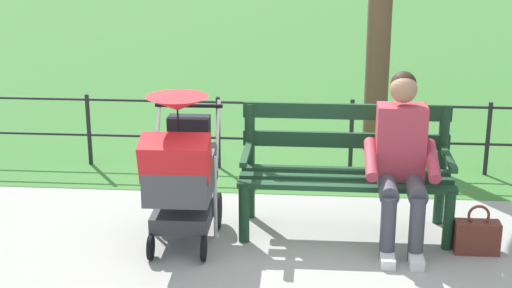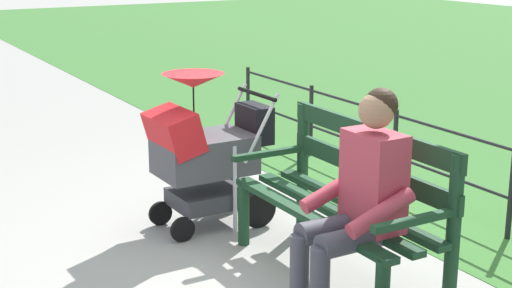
{
  "view_description": "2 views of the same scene",
  "coord_description": "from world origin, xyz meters",
  "views": [
    {
      "loc": [
        -0.31,
        5.55,
        2.44
      ],
      "look_at": [
        0.15,
        -0.01,
        0.7
      ],
      "focal_mm": 54.62,
      "sensor_mm": 36.0,
      "label": 1
    },
    {
      "loc": [
        -4.12,
        2.6,
        2.05
      ],
      "look_at": [
        0.13,
        0.15,
        0.74
      ],
      "focal_mm": 53.56,
      "sensor_mm": 36.0,
      "label": 2
    }
  ],
  "objects": [
    {
      "name": "ground_plane",
      "position": [
        0.0,
        0.0,
        0.0
      ],
      "size": [
        60.0,
        60.0,
        0.0
      ],
      "primitive_type": "plane",
      "color": "#9E9B93"
    },
    {
      "name": "handbag",
      "position": [
        -1.48,
        0.25,
        0.13
      ],
      "size": [
        0.32,
        0.14,
        0.37
      ],
      "color": "brown",
      "rests_on": "ground"
    },
    {
      "name": "park_fence",
      "position": [
        0.0,
        -1.47,
        0.41
      ],
      "size": [
        6.31,
        0.04,
        0.7
      ],
      "color": "black",
      "rests_on": "ground"
    },
    {
      "name": "grass_lawn",
      "position": [
        0.0,
        -8.8,
        0.0
      ],
      "size": [
        40.0,
        16.0,
        0.01
      ],
      "primitive_type": "cube",
      "color": "#3D7533",
      "rests_on": "ground"
    },
    {
      "name": "stroller",
      "position": [
        0.67,
        0.28,
        0.59
      ],
      "size": [
        0.52,
        0.9,
        1.15
      ],
      "color": "black",
      "rests_on": "ground"
    },
    {
      "name": "park_bench",
      "position": [
        -0.53,
        -0.12,
        0.53
      ],
      "size": [
        1.6,
        0.6,
        0.96
      ],
      "color": "#193D23",
      "rests_on": "ground"
    },
    {
      "name": "person_on_bench",
      "position": [
        -0.92,
        0.11,
        0.68
      ],
      "size": [
        0.53,
        0.74,
        1.28
      ],
      "color": "#42424C",
      "rests_on": "ground"
    }
  ]
}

